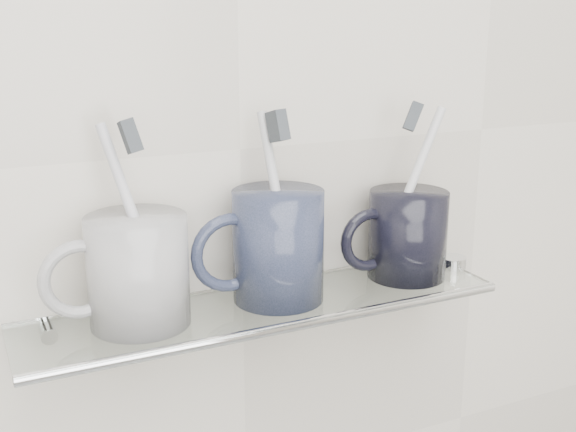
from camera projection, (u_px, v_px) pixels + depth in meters
wall_back at (240, 149)px, 0.76m from camera, size 2.50×0.00×2.50m
shelf_glass at (265, 306)px, 0.74m from camera, size 0.50×0.12×0.01m
shelf_rail at (289, 327)px, 0.69m from camera, size 0.50×0.01×0.01m
bracket_left at (48, 336)px, 0.70m from camera, size 0.02×0.03×0.02m
bracket_right at (408, 272)px, 0.87m from camera, size 0.02×0.03×0.02m
mug_left at (138, 271)px, 0.68m from camera, size 0.12×0.12×0.11m
mug_left_handle at (80, 279)px, 0.66m from camera, size 0.08×0.01×0.08m
toothbrush_left at (135, 222)px, 0.67m from camera, size 0.05×0.05×0.18m
bristles_left at (130, 136)px, 0.64m from camera, size 0.02×0.03×0.04m
mug_center at (278, 246)px, 0.74m from camera, size 0.09×0.09×0.12m
mug_center_handle at (230, 253)px, 0.72m from camera, size 0.08×0.01×0.08m
toothbrush_center at (278, 205)px, 0.73m from camera, size 0.02×0.06×0.19m
bristles_center at (278, 126)px, 0.70m from camera, size 0.02×0.03×0.04m
mug_right at (408, 234)px, 0.81m from camera, size 0.11×0.11×0.10m
mug_right_handle at (369, 240)px, 0.79m from camera, size 0.07×0.01×0.07m
toothbrush_right at (410, 189)px, 0.79m from camera, size 0.09×0.02×0.18m
bristles_right at (413, 116)px, 0.77m from camera, size 0.03×0.03×0.04m
chrome_cap at (453, 262)px, 0.84m from camera, size 0.03×0.03×0.01m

